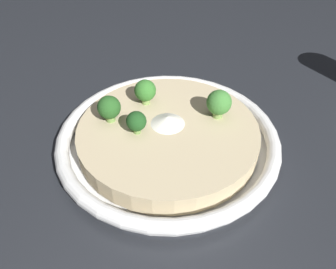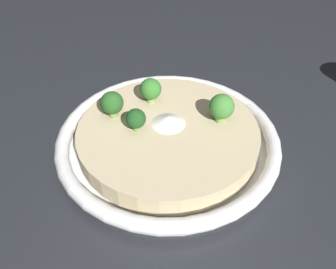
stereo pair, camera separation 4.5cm
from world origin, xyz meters
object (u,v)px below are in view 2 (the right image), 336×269
object	(u,v)px
broccoli_left	(151,90)
broccoli_front	(136,119)
risotto_bowl	(168,137)
broccoli_back	(222,107)
broccoli_front_left	(112,103)

from	to	relation	value
broccoli_left	broccoli_front	world-z (taller)	broccoli_left
risotto_bowl	broccoli_back	world-z (taller)	broccoli_back
broccoli_left	broccoli_front_left	bearing A→B (deg)	-51.79
broccoli_left	broccoli_front	bearing A→B (deg)	-10.23
broccoli_back	broccoli_left	bearing A→B (deg)	-110.76
risotto_bowl	broccoli_front_left	xyz separation A→B (m)	(-0.02, -0.08, 0.04)
broccoli_front_left	broccoli_back	distance (m)	0.15
broccoli_left	risotto_bowl	bearing A→B (deg)	27.44
risotto_bowl	broccoli_front	world-z (taller)	broccoli_front
broccoli_back	broccoli_front	distance (m)	0.12
risotto_bowl	broccoli_front_left	size ratio (longest dim) A/B	8.02
risotto_bowl	broccoli_left	size ratio (longest dim) A/B	8.13
broccoli_left	broccoli_back	world-z (taller)	broccoli_back
broccoli_back	broccoli_front	xyz separation A→B (m)	(0.03, -0.11, -0.01)
risotto_bowl	broccoli_front	size ratio (longest dim) A/B	9.58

